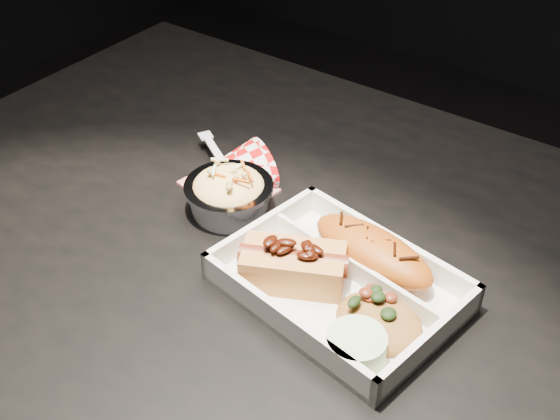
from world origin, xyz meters
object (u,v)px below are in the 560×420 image
object	(u,v)px
dining_table	(301,304)
napkin_fork	(227,171)
food_tray	(339,287)
fried_pastry	(373,251)
hotdog	(293,263)
foil_coleslaw_cup	(229,191)

from	to	relation	value
dining_table	napkin_fork	size ratio (longest dim) A/B	7.42
food_tray	dining_table	bearing A→B (deg)	163.03
food_tray	fried_pastry	distance (m)	0.06
hotdog	napkin_fork	size ratio (longest dim) A/B	0.78
food_tray	fried_pastry	bearing A→B (deg)	90.00
food_tray	hotdog	size ratio (longest dim) A/B	2.19
dining_table	fried_pastry	xyz separation A→B (m)	(0.08, 0.02, 0.12)
dining_table	foil_coleslaw_cup	xyz separation A→B (m)	(-0.12, 0.01, 0.12)
food_tray	hotdog	world-z (taller)	hotdog
foil_coleslaw_cup	fried_pastry	bearing A→B (deg)	2.29
fried_pastry	foil_coleslaw_cup	bearing A→B (deg)	-177.71
dining_table	napkin_fork	world-z (taller)	napkin_fork
dining_table	fried_pastry	bearing A→B (deg)	12.35
foil_coleslaw_cup	food_tray	bearing A→B (deg)	-13.57
hotdog	foil_coleslaw_cup	distance (m)	0.16
fried_pastry	foil_coleslaw_cup	xyz separation A→B (m)	(-0.20, -0.01, 0.00)
dining_table	hotdog	size ratio (longest dim) A/B	9.51
fried_pastry	foil_coleslaw_cup	size ratio (longest dim) A/B	1.44
food_tray	foil_coleslaw_cup	size ratio (longest dim) A/B	2.47
dining_table	food_tray	bearing A→B (deg)	-26.41
food_tray	napkin_fork	xyz separation A→B (m)	(-0.23, 0.09, 0.01)
napkin_fork	foil_coleslaw_cup	bearing A→B (deg)	-17.12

